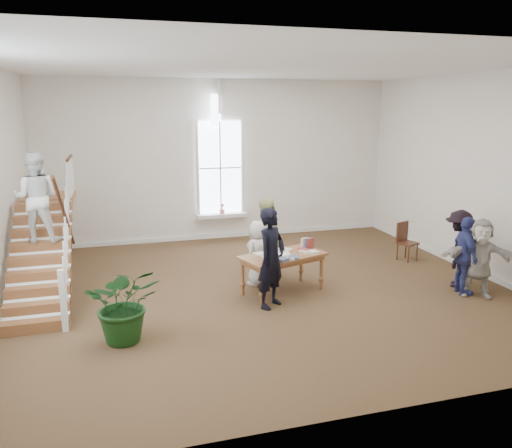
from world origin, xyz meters
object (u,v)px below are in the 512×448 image
object	(u,v)px
woman_cluster_b	(458,248)
elderly_woman	(258,253)
side_chair	(405,239)
police_officer	(271,258)
person_yellow	(265,238)
woman_cluster_a	(465,256)
library_table	(283,259)
woman_cluster_c	(480,258)
floor_plant	(125,303)

from	to	relation	value
woman_cluster_b	elderly_woman	bearing A→B (deg)	-66.45
elderly_woman	side_chair	size ratio (longest dim) A/B	1.47
police_officer	woman_cluster_b	bearing A→B (deg)	-39.52
person_yellow	woman_cluster_a	bearing A→B (deg)	115.41
elderly_woman	woman_cluster_b	world-z (taller)	woman_cluster_b
person_yellow	side_chair	world-z (taller)	person_yellow
person_yellow	woman_cluster_b	size ratio (longest dim) A/B	1.08
person_yellow	woman_cluster_a	world-z (taller)	person_yellow
library_table	side_chair	world-z (taller)	side_chair
woman_cluster_c	woman_cluster_b	bearing A→B (deg)	119.64
woman_cluster_a	police_officer	bearing A→B (deg)	97.34
elderly_woman	woman_cluster_c	distance (m)	4.47
police_officer	person_yellow	bearing A→B (deg)	37.39
woman_cluster_c	floor_plant	bearing A→B (deg)	-149.52
woman_cluster_a	elderly_woman	bearing A→B (deg)	80.03
police_officer	woman_cluster_a	world-z (taller)	police_officer
woman_cluster_a	woman_cluster_b	xyz separation A→B (m)	(0.19, 0.45, 0.02)
police_officer	floor_plant	bearing A→B (deg)	155.42
library_table	side_chair	xyz separation A→B (m)	(3.68, 1.32, -0.20)
side_chair	woman_cluster_a	bearing A→B (deg)	-114.04
library_table	woman_cluster_b	distance (m)	3.76
library_table	woman_cluster_c	xyz separation A→B (m)	(3.70, -1.27, 0.08)
elderly_woman	woman_cluster_a	bearing A→B (deg)	121.09
police_officer	person_yellow	distance (m)	1.80
woman_cluster_c	floor_plant	distance (m)	6.87
library_table	woman_cluster_a	xyz separation A→B (m)	(3.51, -1.07, 0.08)
elderly_woman	side_chair	world-z (taller)	elderly_woman
police_officer	person_yellow	world-z (taller)	police_officer
woman_cluster_c	floor_plant	xyz separation A→B (m)	(-6.86, -0.10, -0.15)
elderly_woman	woman_cluster_a	distance (m)	4.22
elderly_woman	woman_cluster_c	world-z (taller)	woman_cluster_c
elderly_woman	person_yellow	size ratio (longest dim) A/B	0.79
woman_cluster_a	woman_cluster_b	distance (m)	0.49
side_chair	woman_cluster_c	bearing A→B (deg)	-109.57
woman_cluster_c	police_officer	bearing A→B (deg)	-159.05
woman_cluster_c	floor_plant	size ratio (longest dim) A/B	1.24
woman_cluster_b	woman_cluster_c	bearing A→B (deg)	40.50
woman_cluster_a	woman_cluster_c	xyz separation A→B (m)	(0.19, -0.20, -0.00)
elderly_woman	woman_cluster_c	xyz separation A→B (m)	(4.05, -1.88, 0.10)
library_table	floor_plant	xyz separation A→B (m)	(-3.16, -1.37, -0.08)
elderly_woman	floor_plant	xyz separation A→B (m)	(-2.81, -1.98, -0.05)
library_table	woman_cluster_c	size ratio (longest dim) A/B	1.19
person_yellow	woman_cluster_c	bearing A→B (deg)	114.48
library_table	woman_cluster_c	bearing A→B (deg)	-37.27
floor_plant	police_officer	bearing A→B (deg)	15.16
police_officer	elderly_woman	world-z (taller)	police_officer
side_chair	floor_plant	bearing A→B (deg)	-178.68
police_officer	side_chair	bearing A→B (deg)	-14.33
elderly_woman	woman_cluster_b	size ratio (longest dim) A/B	0.85
police_officer	woman_cluster_b	size ratio (longest dim) A/B	1.17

